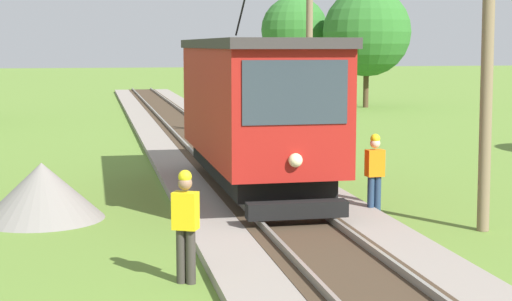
{
  "coord_description": "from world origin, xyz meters",
  "views": [
    {
      "loc": [
        -3.84,
        -3.86,
        3.67
      ],
      "look_at": [
        -0.08,
        14.34,
        1.2
      ],
      "focal_mm": 55.69,
      "sensor_mm": 36.0,
      "label": 1
    }
  ],
  "objects_px": {
    "track_worker": "(186,221)",
    "second_worker": "(375,171)",
    "gravel_pile": "(42,191)",
    "utility_pole_mid": "(309,46)",
    "red_tram": "(254,107)",
    "tree_right_near": "(367,32)",
    "tree_right_far": "(294,30)",
    "utility_pole_near_tram": "(488,37)"
  },
  "relations": [
    {
      "from": "utility_pole_mid",
      "to": "second_worker",
      "type": "xyz_separation_m",
      "value": [
        -1.63,
        -11.25,
        -2.66
      ]
    },
    {
      "from": "utility_pole_near_tram",
      "to": "track_worker",
      "type": "relative_size",
      "value": 4.19
    },
    {
      "from": "gravel_pile",
      "to": "second_worker",
      "type": "bearing_deg",
      "value": -8.59
    },
    {
      "from": "utility_pole_mid",
      "to": "track_worker",
      "type": "xyz_separation_m",
      "value": [
        -6.21,
        -15.4,
        -2.66
      ]
    },
    {
      "from": "second_worker",
      "to": "tree_right_far",
      "type": "bearing_deg",
      "value": -16.51
    },
    {
      "from": "track_worker",
      "to": "tree_right_near",
      "type": "height_order",
      "value": "tree_right_near"
    },
    {
      "from": "second_worker",
      "to": "utility_pole_near_tram",
      "type": "bearing_deg",
      "value": -142.0
    },
    {
      "from": "utility_pole_near_tram",
      "to": "tree_right_near",
      "type": "xyz_separation_m",
      "value": [
        8.38,
        30.57,
        0.6
      ]
    },
    {
      "from": "track_worker",
      "to": "utility_pole_mid",
      "type": "bearing_deg",
      "value": 4.38
    },
    {
      "from": "red_tram",
      "to": "gravel_pile",
      "type": "relative_size",
      "value": 3.28
    },
    {
      "from": "utility_pole_near_tram",
      "to": "tree_right_far",
      "type": "xyz_separation_m",
      "value": [
        4.91,
        34.21,
        0.79
      ]
    },
    {
      "from": "utility_pole_near_tram",
      "to": "red_tram",
      "type": "bearing_deg",
      "value": 129.53
    },
    {
      "from": "track_worker",
      "to": "second_worker",
      "type": "xyz_separation_m",
      "value": [
        4.59,
        4.15,
        0.0
      ]
    },
    {
      "from": "utility_pole_near_tram",
      "to": "track_worker",
      "type": "height_order",
      "value": "utility_pole_near_tram"
    },
    {
      "from": "red_tram",
      "to": "tree_right_near",
      "type": "distance_m",
      "value": 28.82
    },
    {
      "from": "gravel_pile",
      "to": "tree_right_near",
      "type": "bearing_deg",
      "value": 58.46
    },
    {
      "from": "tree_right_near",
      "to": "tree_right_far",
      "type": "xyz_separation_m",
      "value": [
        -3.47,
        3.64,
        0.18
      ]
    },
    {
      "from": "tree_right_near",
      "to": "utility_pole_near_tram",
      "type": "bearing_deg",
      "value": -105.33
    },
    {
      "from": "tree_right_near",
      "to": "second_worker",
      "type": "bearing_deg",
      "value": -109.14
    },
    {
      "from": "tree_right_near",
      "to": "tree_right_far",
      "type": "distance_m",
      "value": 5.03
    },
    {
      "from": "gravel_pile",
      "to": "track_worker",
      "type": "xyz_separation_m",
      "value": [
        2.45,
        -5.21,
        0.38
      ]
    },
    {
      "from": "tree_right_near",
      "to": "tree_right_far",
      "type": "relative_size",
      "value": 1.05
    },
    {
      "from": "utility_pole_mid",
      "to": "tree_right_near",
      "type": "bearing_deg",
      "value": 64.51
    },
    {
      "from": "tree_right_far",
      "to": "gravel_pile",
      "type": "bearing_deg",
      "value": -113.37
    },
    {
      "from": "red_tram",
      "to": "utility_pole_near_tram",
      "type": "distance_m",
      "value": 6.07
    },
    {
      "from": "track_worker",
      "to": "red_tram",
      "type": "bearing_deg",
      "value": 6.55
    },
    {
      "from": "track_worker",
      "to": "tree_right_far",
      "type": "height_order",
      "value": "tree_right_far"
    },
    {
      "from": "red_tram",
      "to": "tree_right_far",
      "type": "distance_m",
      "value": 31.02
    },
    {
      "from": "gravel_pile",
      "to": "tree_right_far",
      "type": "bearing_deg",
      "value": 66.63
    },
    {
      "from": "track_worker",
      "to": "second_worker",
      "type": "bearing_deg",
      "value": -21.52
    },
    {
      "from": "utility_pole_near_tram",
      "to": "tree_right_near",
      "type": "bearing_deg",
      "value": 74.67
    },
    {
      "from": "red_tram",
      "to": "second_worker",
      "type": "distance_m",
      "value": 3.68
    },
    {
      "from": "second_worker",
      "to": "tree_right_near",
      "type": "distance_m",
      "value": 30.71
    },
    {
      "from": "track_worker",
      "to": "utility_pole_near_tram",
      "type": "bearing_deg",
      "value": -42.44
    },
    {
      "from": "track_worker",
      "to": "second_worker",
      "type": "distance_m",
      "value": 6.18
    },
    {
      "from": "gravel_pile",
      "to": "tree_right_near",
      "type": "distance_m",
      "value": 32.8
    },
    {
      "from": "gravel_pile",
      "to": "track_worker",
      "type": "height_order",
      "value": "track_worker"
    },
    {
      "from": "gravel_pile",
      "to": "tree_right_far",
      "type": "height_order",
      "value": "tree_right_far"
    },
    {
      "from": "utility_pole_mid",
      "to": "second_worker",
      "type": "height_order",
      "value": "utility_pole_mid"
    },
    {
      "from": "utility_pole_mid",
      "to": "red_tram",
      "type": "bearing_deg",
      "value": -113.69
    },
    {
      "from": "tree_right_far",
      "to": "red_tram",
      "type": "bearing_deg",
      "value": -106.2
    },
    {
      "from": "red_tram",
      "to": "utility_pole_mid",
      "type": "xyz_separation_m",
      "value": [
        3.72,
        8.48,
        1.46
      ]
    }
  ]
}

